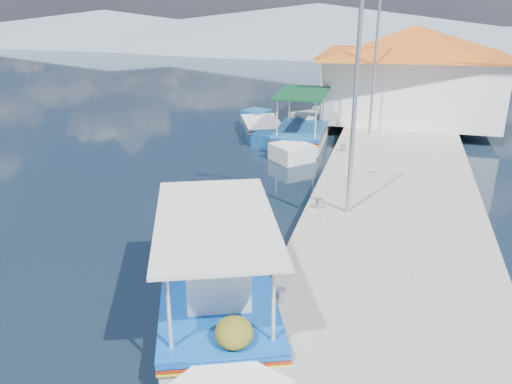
# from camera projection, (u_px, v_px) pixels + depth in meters

# --- Properties ---
(ground) EXTENTS (160.00, 160.00, 0.00)m
(ground) POSITION_uv_depth(u_px,v_px,m) (170.00, 238.00, 14.18)
(ground) COLOR black
(ground) RESTS_ON ground
(quay) EXTENTS (5.00, 44.00, 0.50)m
(quay) POSITION_uv_depth(u_px,v_px,m) (397.00, 178.00, 18.02)
(quay) COLOR #A19F96
(quay) RESTS_ON ground
(bollards) EXTENTS (0.20, 17.20, 0.30)m
(bollards) POSITION_uv_depth(u_px,v_px,m) (334.00, 169.00, 17.72)
(bollards) COLOR #A5A8AD
(bollards) RESTS_ON quay
(main_caique) EXTENTS (4.10, 7.11, 2.53)m
(main_caique) POSITION_uv_depth(u_px,v_px,m) (220.00, 297.00, 10.53)
(main_caique) COLOR white
(main_caique) RESTS_ON ground
(caique_green_canopy) EXTENTS (2.24, 6.90, 2.58)m
(caique_green_canopy) POSITION_uv_depth(u_px,v_px,m) (301.00, 136.00, 22.94)
(caique_green_canopy) COLOR white
(caique_green_canopy) RESTS_ON ground
(caique_blue_hull) EXTENTS (3.06, 5.15, 1.00)m
(caique_blue_hull) POSITION_uv_depth(u_px,v_px,m) (263.00, 129.00, 24.54)
(caique_blue_hull) COLOR #185390
(caique_blue_hull) RESTS_ON ground
(caique_far) EXTENTS (2.63, 8.16, 2.86)m
(caique_far) POSITION_uv_depth(u_px,v_px,m) (343.00, 101.00, 29.48)
(caique_far) COLOR white
(caique_far) RESTS_ON ground
(harbor_building) EXTENTS (10.49, 10.49, 4.40)m
(harbor_building) POSITION_uv_depth(u_px,v_px,m) (412.00, 71.00, 25.14)
(harbor_building) COLOR white
(harbor_building) RESTS_ON quay
(lamp_post_near) EXTENTS (1.21, 0.14, 6.00)m
(lamp_post_near) POSITION_uv_depth(u_px,v_px,m) (352.00, 93.00, 13.47)
(lamp_post_near) COLOR #A5A8AD
(lamp_post_near) RESTS_ON quay
(lamp_post_far) EXTENTS (1.21, 0.14, 6.00)m
(lamp_post_far) POSITION_uv_depth(u_px,v_px,m) (373.00, 56.00, 21.57)
(lamp_post_far) COLOR #A5A8AD
(lamp_post_far) RESTS_ON quay
(mountain_ridge) EXTENTS (171.40, 96.00, 5.50)m
(mountain_ridge) POSITION_uv_depth(u_px,v_px,m) (412.00, 31.00, 62.20)
(mountain_ridge) COLOR slate
(mountain_ridge) RESTS_ON ground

